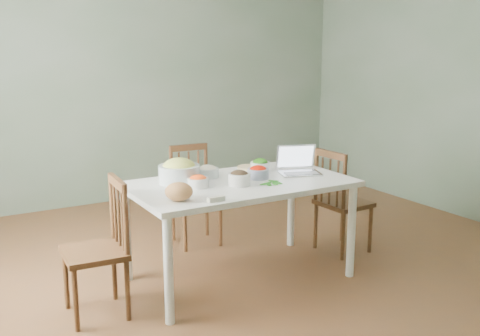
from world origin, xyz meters
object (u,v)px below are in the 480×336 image
chair_right (344,200)px  dining_table (240,230)px  chair_left (94,249)px  laptop (300,161)px  bread_boule (179,191)px  bowl_squash (179,171)px  chair_far (196,196)px

chair_right → dining_table: bearing=90.0°
dining_table → chair_right: 1.05m
dining_table → chair_left: chair_left is taller
chair_right → laptop: laptop is taller
bread_boule → bowl_squash: bearing=65.6°
chair_far → bread_boule: 1.31m
chair_left → bread_boule: chair_left is taller
bread_boule → laptop: laptop is taller
chair_left → bread_boule: size_ratio=4.97×
chair_left → bread_boule: bearing=72.1°
dining_table → chair_left: 1.10m
dining_table → chair_far: chair_far is taller
chair_far → bowl_squash: bowl_squash is taller
chair_far → laptop: laptop is taller
dining_table → bowl_squash: 0.63m
laptop → dining_table: bearing=-163.0°
chair_left → laptop: 1.66m
chair_left → bowl_squash: 0.84m
chair_far → chair_right: size_ratio=0.98×
bread_boule → bowl_squash: size_ratio=0.61×
chair_right → bowl_squash: 1.50m
chair_left → laptop: size_ratio=2.93×
bread_boule → chair_left: bearing=158.4°
chair_far → chair_left: chair_left is taller
bowl_squash → laptop: 0.94m
laptop → chair_left: bearing=-159.6°
chair_right → bowl_squash: (-1.44, 0.13, 0.39)m
dining_table → laptop: (0.52, -0.03, 0.48)m
bread_boule → chair_right: bearing=10.5°
dining_table → laptop: size_ratio=5.23×
bowl_squash → chair_left: bearing=-161.7°
dining_table → chair_right: (1.05, 0.07, 0.07)m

